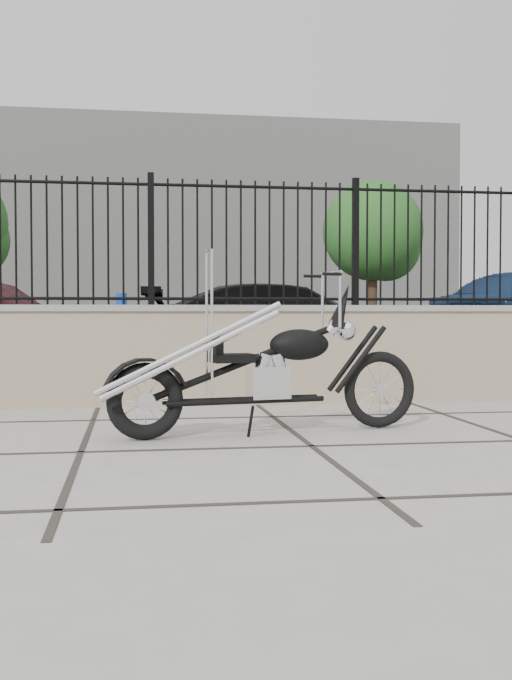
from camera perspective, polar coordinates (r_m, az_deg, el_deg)
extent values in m
plane|color=#99968E|center=(5.32, 4.02, -7.63)|extent=(90.00, 90.00, 0.00)
plane|color=black|center=(17.68, -4.93, -0.89)|extent=(30.00, 30.00, 0.00)
cube|color=gray|center=(7.72, -0.06, -1.04)|extent=(14.00, 0.36, 0.96)
cube|color=black|center=(7.74, -0.06, 6.97)|extent=(14.00, 0.08, 1.20)
cube|color=beige|center=(31.79, -6.62, 7.60)|extent=(22.00, 6.00, 8.00)
imported|color=black|center=(12.54, 2.37, 0.98)|extent=(4.69, 2.10, 1.33)
cylinder|color=#0C2AC2|center=(10.16, -9.62, 0.14)|extent=(0.18, 0.18, 1.13)
cylinder|color=#0C36B8|center=(11.00, 15.71, -0.25)|extent=(0.14, 0.14, 0.95)
cylinder|color=#382619|center=(22.13, 8.35, 3.01)|extent=(0.26, 0.26, 2.58)
sphere|color=#335821|center=(22.26, 8.38, 8.11)|extent=(2.75, 2.75, 2.75)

